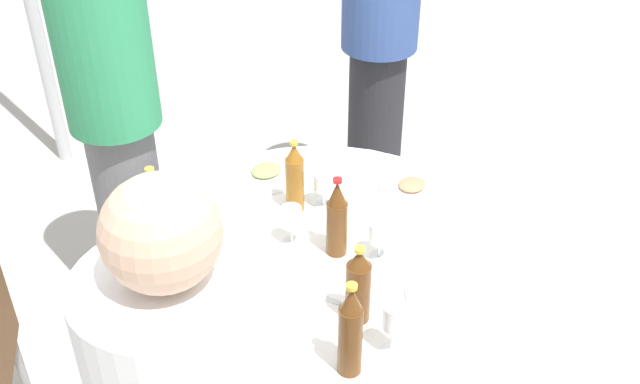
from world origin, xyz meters
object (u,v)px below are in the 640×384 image
bottle_amber_south (295,178)px  plate_far (211,269)px  plate_near (412,188)px  person_north (379,49)px  person_west (116,124)px  bottle_brown_north (337,219)px  plate_front (439,294)px  bottle_brown_mid (358,286)px  wine_glass_east (232,291)px  bottle_brown_west (350,332)px  wine_glass_mid (324,183)px  wine_glass_right (394,319)px  dining_table (320,280)px  wine_glass_south (291,218)px  wine_glass_far (380,233)px  plate_inner (266,174)px  bottle_brown_rear (155,207)px

bottle_amber_south → plate_far: bearing=-175.3°
bottle_amber_south → plate_near: (0.35, -0.24, -0.11)m
person_north → person_west: bearing=-134.0°
bottle_brown_north → plate_front: bottle_brown_north is taller
bottle_brown_mid → plate_near: bearing=22.4°
bottle_brown_mid → wine_glass_east: size_ratio=1.84×
bottle_brown_west → wine_glass_east: bearing=100.1°
wine_glass_mid → wine_glass_right: 0.70m
dining_table → plate_far: (-0.32, 0.16, 0.16)m
wine_glass_south → wine_glass_far: (0.13, -0.26, -0.00)m
plate_inner → person_west: person_west is taller
wine_glass_east → wine_glass_far: (0.49, -0.14, -0.01)m
bottle_brown_mid → wine_glass_far: (0.26, 0.12, -0.03)m
plate_near → person_west: size_ratio=0.14×
bottle_amber_south → plate_far: size_ratio=1.18×
bottle_amber_south → wine_glass_right: bearing=-115.7°
dining_table → wine_glass_south: wine_glass_south is taller
bottle_brown_mid → person_west: person_west is taller
bottle_brown_north → plate_inner: size_ratio=1.11×
bottle_brown_west → plate_far: bottle_brown_west is taller
wine_glass_mid → plate_front: size_ratio=0.65×
wine_glass_south → wine_glass_right: wine_glass_right is taller
dining_table → wine_glass_south: bearing=122.4°
bottle_brown_west → plate_near: 0.88m
dining_table → plate_near: (0.45, -0.04, 0.16)m
wine_glass_right → person_west: person_west is taller
bottle_brown_rear → wine_glass_east: bottle_brown_rear is taller
bottle_brown_north → plate_near: bearing=2.8°
wine_glass_mid → plate_front: (-0.12, -0.56, -0.09)m
dining_table → wine_glass_south: 0.26m
plate_far → plate_near: 0.80m
wine_glass_far → plate_near: (0.37, 0.14, -0.08)m
plate_near → wine_glass_mid: bearing=147.4°
bottle_brown_mid → wine_glass_east: 0.35m
wine_glass_east → plate_inner: wine_glass_east is taller
dining_table → bottle_brown_mid: bottle_brown_mid is taller
wine_glass_far → wine_glass_east: bearing=163.5°
bottle_brown_rear → wine_glass_mid: (0.49, -0.28, -0.03)m
person_north → wine_glass_east: bearing=-96.0°
bottle_amber_south → person_north: (0.99, 0.41, 0.02)m
bottle_brown_mid → wine_glass_far: size_ratio=1.92×
wine_glass_mid → wine_glass_south: (-0.22, -0.06, 0.00)m
plate_near → dining_table: bearing=174.7°
wine_glass_far → plate_inner: (0.09, 0.59, -0.08)m
bottle_brown_mid → person_north: size_ratio=0.15×
wine_glass_east → wine_glass_far: wine_glass_east is taller
bottle_brown_north → dining_table: bearing=96.9°
plate_far → person_north: bearing=17.6°
bottle_brown_west → bottle_brown_mid: 0.20m
bottle_amber_south → person_north: 1.08m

